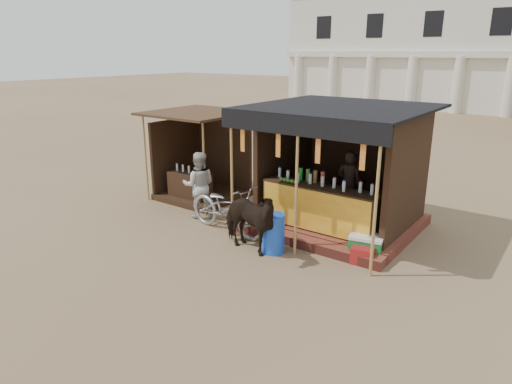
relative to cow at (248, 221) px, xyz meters
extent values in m
plane|color=#846B4C|center=(-0.18, -1.09, -0.66)|extent=(120.00, 120.00, 0.00)
cube|color=brown|center=(0.82, 2.41, -0.55)|extent=(3.40, 2.80, 0.22)
cube|color=brown|center=(0.82, 0.86, -0.56)|extent=(3.40, 0.35, 0.20)
cube|color=#322012|center=(0.82, 1.46, 0.03)|extent=(2.60, 0.55, 0.95)
cube|color=orange|center=(0.82, 1.18, 0.03)|extent=(2.50, 0.02, 0.88)
cube|color=#322012|center=(0.82, 3.66, 0.81)|extent=(3.00, 0.12, 2.50)
cube|color=#322012|center=(-0.68, 2.41, 0.81)|extent=(0.12, 2.50, 2.50)
cube|color=#322012|center=(2.32, 2.41, 0.81)|extent=(0.12, 2.50, 2.50)
cube|color=black|center=(0.82, 2.21, 2.09)|extent=(3.60, 3.60, 0.06)
cube|color=black|center=(0.82, 0.43, 1.91)|extent=(3.60, 0.06, 0.36)
cylinder|color=tan|center=(-0.78, 0.46, 0.71)|extent=(0.06, 0.06, 2.75)
cylinder|color=tan|center=(0.82, 0.46, 0.71)|extent=(0.06, 0.06, 2.75)
cylinder|color=tan|center=(2.42, 0.46, 0.71)|extent=(0.06, 0.06, 2.75)
cube|color=red|center=(-0.48, 0.46, 1.54)|extent=(0.10, 0.02, 0.55)
cube|color=red|center=(0.38, 0.46, 1.54)|extent=(0.10, 0.02, 0.55)
cube|color=red|center=(1.25, 0.46, 1.54)|extent=(0.10, 0.02, 0.55)
cube|color=red|center=(2.12, 0.46, 1.54)|extent=(0.10, 0.02, 0.55)
imported|color=black|center=(0.97, 2.51, 0.33)|extent=(0.61, 0.44, 1.55)
cube|color=#322012|center=(-3.18, 2.11, -0.59)|extent=(2.00, 2.00, 0.15)
cube|color=#322012|center=(-3.18, 3.06, 0.39)|extent=(1.90, 0.10, 2.10)
cube|color=#322012|center=(-4.13, 2.11, 0.39)|extent=(0.10, 1.90, 2.10)
cube|color=#472D19|center=(-3.18, 2.01, 1.69)|extent=(2.40, 2.40, 0.06)
cylinder|color=tan|center=(-4.23, 1.06, 0.51)|extent=(0.05, 0.05, 2.35)
cylinder|color=tan|center=(-2.13, 1.06, 0.51)|extent=(0.05, 0.05, 2.35)
cube|color=#322012|center=(-3.18, 1.61, -0.26)|extent=(1.20, 0.50, 0.80)
imported|color=black|center=(0.00, 0.00, 0.00)|extent=(1.65, 0.91, 1.33)
imported|color=#A1A2A9|center=(-1.02, 0.56, -0.10)|extent=(2.20, 0.95, 1.12)
imported|color=#BABCB5|center=(-2.18, 0.91, 0.15)|extent=(1.00, 0.97, 1.62)
cylinder|color=blue|center=(0.41, 0.28, -0.26)|extent=(0.51, 0.51, 0.80)
cube|color=maroon|center=(2.08, 0.91, -0.50)|extent=(0.49, 0.50, 0.33)
cube|color=#1A7630|center=(2.03, 1.15, -0.46)|extent=(0.69, 0.54, 0.40)
cube|color=white|center=(2.03, 1.15, -0.23)|extent=(0.72, 0.56, 0.06)
cube|color=silver|center=(-2.18, 28.91, 3.34)|extent=(26.00, 7.00, 8.00)
cube|color=silver|center=(-2.18, 25.31, 3.04)|extent=(26.00, 0.50, 0.40)
cylinder|color=silver|center=(-14.18, 25.31, 1.14)|extent=(0.70, 0.70, 3.60)
cylinder|color=silver|center=(-11.18, 25.31, 1.14)|extent=(0.70, 0.70, 3.60)
cylinder|color=silver|center=(-8.18, 25.31, 1.14)|extent=(0.70, 0.70, 3.60)
cylinder|color=silver|center=(-5.18, 25.31, 1.14)|extent=(0.70, 0.70, 3.60)
cylinder|color=silver|center=(-2.18, 25.31, 1.14)|extent=(0.70, 0.70, 3.60)
cylinder|color=silver|center=(0.82, 25.31, 1.14)|extent=(0.70, 0.70, 3.60)
camera|label=1|loc=(5.15, -6.75, 3.22)|focal=32.00mm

